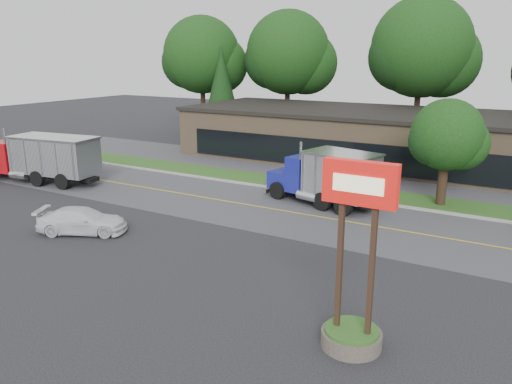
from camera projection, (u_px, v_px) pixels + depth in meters
ground at (150, 255)px, 22.87m from camera, size 140.00×140.00×0.00m
road at (250, 205)px, 30.38m from camera, size 60.00×8.00×0.02m
center_line at (250, 205)px, 30.38m from camera, size 60.00×0.12×0.01m
curb at (282, 190)px, 33.89m from camera, size 60.00×0.30×0.12m
grass_verge at (293, 184)px, 35.40m from camera, size 60.00×3.40×0.03m
far_parking at (321, 170)px, 39.57m from camera, size 60.00×7.00×0.02m
strip_mall at (370, 137)px, 43.09m from camera, size 32.00×12.00×4.00m
bilo_sign at (354, 287)px, 15.19m from camera, size 2.20×1.90×5.95m
tree_far_a at (203, 59)px, 57.01m from camera, size 9.28×8.73×13.23m
tree_far_b at (290, 57)px, 53.81m from camera, size 9.52×8.96×13.59m
tree_far_c at (423, 52)px, 46.95m from camera, size 10.00×9.42×14.27m
evergreen_left at (222, 88)px, 54.19m from camera, size 4.35×4.35×9.89m
tree_verge at (448, 138)px, 29.51m from camera, size 4.51×4.25×6.44m
dump_truck_red at (39, 157)px, 35.59m from camera, size 10.85×4.00×3.36m
dump_truck_blue at (327, 176)px, 30.05m from camera, size 7.38×4.16×3.36m
rally_car at (82, 221)px, 25.56m from camera, size 4.85×3.68×1.31m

